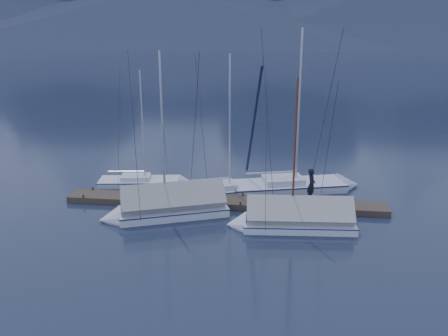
{
  "coord_description": "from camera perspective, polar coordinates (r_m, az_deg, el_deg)",
  "views": [
    {
      "loc": [
        3.1,
        -22.86,
        9.78
      ],
      "look_at": [
        0.0,
        2.0,
        2.2
      ],
      "focal_mm": 38.0,
      "sensor_mm": 36.0,
      "label": 1
    }
  ],
  "objects": [
    {
      "name": "ground",
      "position": [
        25.06,
        -0.57,
        -6.14
      ],
      "size": [
        1000.0,
        1000.0,
        0.0
      ],
      "primitive_type": "plane",
      "color": "black",
      "rests_on": "ground"
    },
    {
      "name": "dock",
      "position": [
        26.85,
        0.0,
        -4.27
      ],
      "size": [
        18.0,
        1.5,
        0.54
      ],
      "color": "#382D23",
      "rests_on": "ground"
    },
    {
      "name": "mooring_posts",
      "position": [
        26.83,
        -1.06,
        -3.75
      ],
      "size": [
        15.12,
        1.52,
        0.35
      ],
      "color": "#382D23",
      "rests_on": "ground"
    },
    {
      "name": "sailboat_open_left",
      "position": [
        30.58,
        -8.65,
        -1.74
      ],
      "size": [
        6.18,
        2.74,
        7.93
      ],
      "color": "silver",
      "rests_on": "ground"
    },
    {
      "name": "sailboat_open_mid",
      "position": [
        28.75,
        1.6,
        -2.72
      ],
      "size": [
        7.1,
        4.35,
        9.09
      ],
      "color": "silver",
      "rests_on": "ground"
    },
    {
      "name": "sailboat_open_right",
      "position": [
        29.79,
        9.61,
        -2.2
      ],
      "size": [
        8.33,
        4.38,
        10.61
      ],
      "color": "silver",
      "rests_on": "ground"
    },
    {
      "name": "sailboat_covered_near",
      "position": [
        24.09,
        7.83,
        -6.21
      ],
      "size": [
        6.54,
        2.76,
        8.33
      ],
      "color": "white",
      "rests_on": "ground"
    },
    {
      "name": "sailboat_covered_far",
      "position": [
        25.42,
        -7.35,
        -4.81
      ],
      "size": [
        7.01,
        4.36,
        9.46
      ],
      "color": "silver",
      "rests_on": "ground"
    },
    {
      "name": "person",
      "position": [
        26.75,
        10.47,
        -2.0
      ],
      "size": [
        0.47,
        0.7,
        1.87
      ],
      "primitive_type": "imported",
      "rotation": [
        0.0,
        0.0,
        1.53
      ],
      "color": "black",
      "rests_on": "dock"
    }
  ]
}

